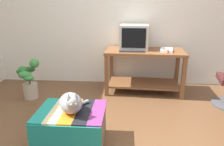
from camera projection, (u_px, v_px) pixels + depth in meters
name	position (u px, v px, depth m)	size (l,w,h in m)	color
ground_plane	(113.00, 146.00, 2.26)	(14.00, 14.00, 0.00)	brown
back_wall	(121.00, 13.00, 3.81)	(8.00, 0.10, 2.60)	silver
desk	(144.00, 63.00, 3.60)	(1.32, 0.74, 0.73)	brown
tv_monitor	(134.00, 37.00, 3.58)	(0.49, 0.46, 0.40)	#BCB7A8
keyboard	(132.00, 51.00, 3.41)	(0.40, 0.15, 0.02)	#333338
book	(167.00, 50.00, 3.44)	(0.19, 0.29, 0.04)	white
ottoman_with_blanket	(72.00, 127.00, 2.25)	(0.70, 0.57, 0.40)	#7A664C
cat	(71.00, 103.00, 2.12)	(0.34, 0.42, 0.25)	gray
potted_plant	(29.00, 80.00, 3.35)	(0.40, 0.36, 0.64)	#B7A893
stapler	(166.00, 51.00, 3.34)	(0.04, 0.11, 0.04)	#A31E1E
pen	(166.00, 51.00, 3.47)	(0.01, 0.01, 0.14)	black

